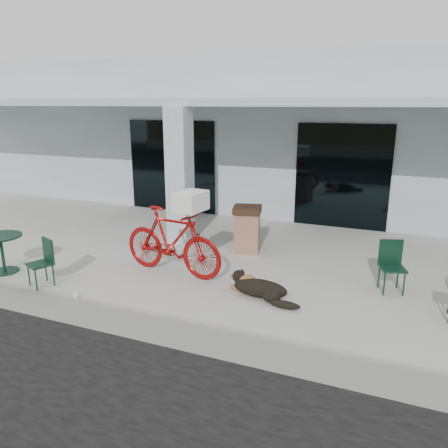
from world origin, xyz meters
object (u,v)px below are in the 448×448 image
at_px(cafe_chair_far_a, 392,268).
at_px(trash_receptacle, 247,229).
at_px(bicycle, 172,241).
at_px(dog, 260,287).
at_px(cafe_table_near, 2,254).
at_px(cafe_chair_near, 40,263).

distance_m(cafe_chair_far_a, trash_receptacle, 3.24).
relative_size(bicycle, trash_receptacle, 2.12).
distance_m(dog, cafe_chair_far_a, 2.33).
height_order(bicycle, trash_receptacle, bicycle).
distance_m(cafe_table_near, trash_receptacle, 4.96).
xyz_separation_m(bicycle, cafe_chair_near, (-1.89, -1.44, -0.22)).
bearing_deg(trash_receptacle, cafe_table_near, -143.03).
xyz_separation_m(bicycle, cafe_table_near, (-3.08, -1.20, -0.28)).
bearing_deg(trash_receptacle, cafe_chair_far_a, -19.63).
height_order(dog, trash_receptacle, trash_receptacle).
bearing_deg(dog, bicycle, -171.30).
height_order(bicycle, cafe_chair_far_a, bicycle).
xyz_separation_m(cafe_table_near, cafe_chair_far_a, (7.01, 1.90, 0.08)).
relative_size(dog, cafe_table_near, 1.37).
xyz_separation_m(cafe_chair_far_a, trash_receptacle, (-3.05, 1.09, 0.06)).
height_order(dog, cafe_chair_near, cafe_chair_near).
distance_m(dog, cafe_table_near, 5.05).
bearing_deg(trash_receptacle, bicycle, -116.42).
relative_size(cafe_chair_far_a, trash_receptacle, 0.88).
height_order(cafe_table_near, trash_receptacle, trash_receptacle).
bearing_deg(cafe_chair_near, cafe_chair_far_a, 42.69).
relative_size(cafe_chair_near, trash_receptacle, 0.84).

